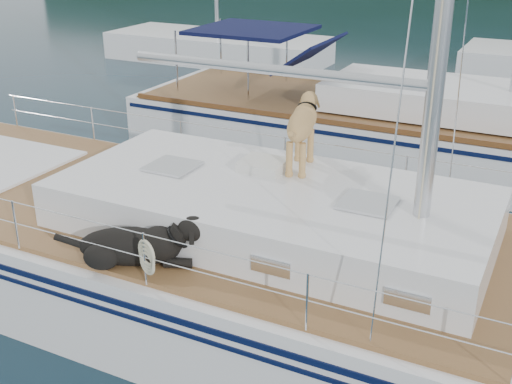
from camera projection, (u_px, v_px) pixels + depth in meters
The scene contains 4 objects.
ground at pixel (217, 299), 8.70m from camera, with size 120.00×120.00×0.00m, color black.
main_sailboat at pixel (221, 257), 8.40m from camera, with size 12.00×3.91×14.01m.
neighbor_sailboat at pixel (391, 130), 13.64m from camera, with size 11.00×3.50×13.30m.
bg_boat_west at pixel (218, 49), 23.35m from camera, with size 8.00×3.00×11.65m.
Camera 1 is at (3.82, -6.41, 4.73)m, focal length 45.00 mm.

